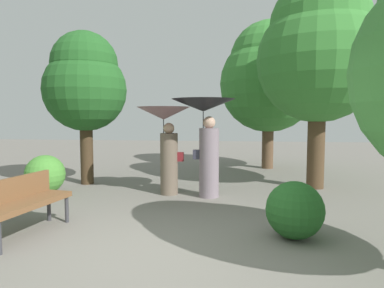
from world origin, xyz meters
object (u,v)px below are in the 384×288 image
Objects in this scene: tree_mid_left at (85,82)px; person_right at (205,126)px; tree_near_right at (319,50)px; tree_mid_right at (269,76)px; person_left at (166,131)px; park_bench at (22,200)px.

person_right is at bearing -18.30° from tree_mid_left.
tree_near_right is (2.54, 1.23, 1.73)m from person_right.
person_right is 4.87m from tree_mid_right.
tree_near_right reaches higher than person_left.
tree_near_right reaches higher than tree_mid_left.
tree_mid_left is (-3.11, 1.03, 1.04)m from person_right.
park_bench is at bearing 133.81° from person_right.
park_bench is at bearing -120.59° from tree_mid_right.
tree_near_right is at bearing -43.51° from park_bench.
person_left is 0.92× the size of person_right.
tree_mid_left reaches higher than park_bench.
person_right is 0.43× the size of tree_mid_right.
person_right is 3.44m from tree_mid_left.
person_right is at bearing -111.65° from tree_mid_right.
tree_near_right is (3.42, 1.09, 1.85)m from person_left.
tree_mid_right is (-0.84, 3.07, -0.21)m from tree_near_right.
person_left is 3.32m from park_bench.
tree_mid_left is 0.79× the size of tree_mid_right.
park_bench is 8.48m from tree_mid_right.
person_left is 0.90m from person_right.
tree_mid_right reaches higher than tree_mid_left.
tree_mid_right is (1.70, 4.30, 1.52)m from person_right.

